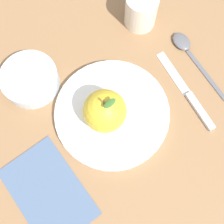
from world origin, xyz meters
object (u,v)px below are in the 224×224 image
Objects in this scene: apple at (105,111)px; knife at (190,97)px; cup at (141,9)px; linen_napkin at (48,192)px; spoon at (187,49)px; dinner_plate at (112,113)px; side_bowl at (30,79)px.

apple reaches higher than knife.
cup is 0.43× the size of linen_napkin.
knife is 0.11m from spoon.
dinner_plate reaches higher than knife.
cup reaches higher than dinner_plate.
knife is 0.86× the size of linen_napkin.
dinner_plate is 0.18m from side_bowl.
knife is (0.15, 0.10, -0.06)m from apple.
spoon is at bearing 60.62° from dinner_plate.
linen_napkin is at bearing -114.87° from spoon.
spoon is (0.29, 0.18, -0.02)m from side_bowl.
dinner_plate is at bearing -4.17° from side_bowl.
cup is at bearing 136.78° from knife.
linen_napkin is at bearing -127.47° from knife.
cup reaches higher than spoon.
dinner_plate is at bearing 70.26° from linen_napkin.
dinner_plate is at bearing -87.18° from cup.
cup is 0.52× the size of spoon.
apple is 0.19m from linen_napkin.
side_bowl is (-0.18, 0.01, 0.01)m from dinner_plate.
side_bowl is at bearing -167.11° from knife.
knife is at bearing 52.53° from linen_napkin.
spoon is 0.42m from linen_napkin.
cup is 0.51× the size of knife.
apple is 0.25m from cup.
apple is at bearing -119.64° from spoon.
knife is 0.34m from linen_napkin.
spoon reaches higher than linen_napkin.
spoon is (-0.03, 0.11, 0.00)m from knife.
dinner_plate is 0.20m from linen_napkin.
side_bowl is 0.23m from linen_napkin.
linen_napkin is at bearing -108.47° from apple.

